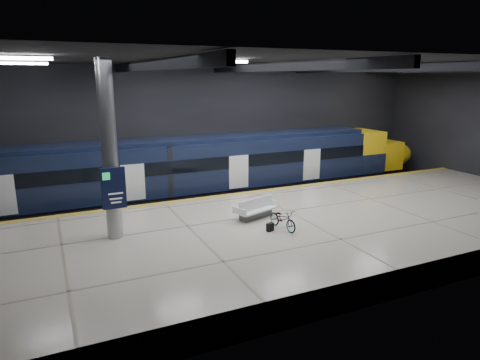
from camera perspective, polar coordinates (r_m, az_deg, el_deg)
ground at (r=21.67m, az=4.97°, el=-6.16°), size 30.00×30.00×0.00m
room_shell at (r=20.46m, az=5.29°, el=9.10°), size 30.10×16.10×8.05m
platform at (r=19.49m, az=8.68°, el=-6.85°), size 30.00×11.00×1.10m
safety_strip at (r=23.64m, az=1.72°, el=-1.60°), size 30.00×0.40×0.01m
rails at (r=26.32m, az=-0.98°, el=-2.33°), size 30.00×1.52×0.16m
train at (r=25.30m, az=-3.99°, el=1.60°), size 29.40×2.84×3.79m
bench at (r=19.34m, az=2.12°, el=-4.12°), size 2.24×1.45×0.92m
bicycle at (r=17.97m, az=5.74°, el=-5.19°), size 0.80×1.73×0.88m
pannier_bag at (r=17.77m, az=4.04°, el=-6.28°), size 0.34×0.26×0.35m
info_column at (r=17.00m, az=-16.98°, el=3.37°), size 0.90×0.78×6.90m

